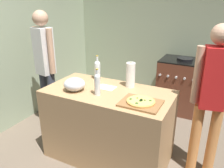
{
  "coord_description": "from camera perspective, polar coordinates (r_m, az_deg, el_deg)",
  "views": [
    {
      "loc": [
        0.97,
        -1.43,
        1.88
      ],
      "look_at": [
        -0.15,
        0.75,
        0.94
      ],
      "focal_mm": 36.09,
      "sensor_mm": 36.0,
      "label": 1
    }
  ],
  "objects": [
    {
      "name": "cutting_board",
      "position": [
        2.27,
        7.29,
        -4.84
      ],
      "size": [
        0.4,
        0.32,
        0.02
      ],
      "primitive_type": "cube",
      "color": "olive",
      "rests_on": "counter"
    },
    {
      "name": "mixing_bowl",
      "position": [
        2.58,
        -9.49,
        -0.04
      ],
      "size": [
        0.24,
        0.24,
        0.15
      ],
      "color": "#B2B2B7",
      "rests_on": "counter"
    },
    {
      "name": "kitchen_wall_left",
      "position": [
        4.0,
        -18.62,
        11.64
      ],
      "size": [
        0.1,
        3.28,
        2.6
      ],
      "primitive_type": "cube",
      "color": "#99A889",
      "rests_on": "ground_plane"
    },
    {
      "name": "ground_plane",
      "position": [
        3.49,
        6.77,
        -11.9
      ],
      "size": [
        4.22,
        3.28,
        0.02
      ],
      "primitive_type": "cube",
      "color": "#6B5B4C"
    },
    {
      "name": "person_in_stripes",
      "position": [
        3.33,
        -16.55,
        5.02
      ],
      "size": [
        0.38,
        0.24,
        1.73
      ],
      "color": "#383D4C",
      "rests_on": "ground_plane"
    },
    {
      "name": "person_in_red",
      "position": [
        2.49,
        23.93,
        -2.36
      ],
      "size": [
        0.39,
        0.25,
        1.67
      ],
      "color": "#D88C4C",
      "rests_on": "ground_plane"
    },
    {
      "name": "wine_bottle_dark",
      "position": [
        2.41,
        -3.74,
        0.16
      ],
      "size": [
        0.06,
        0.06,
        0.3
      ],
      "color": "silver",
      "rests_on": "counter"
    },
    {
      "name": "pizza",
      "position": [
        2.26,
        7.31,
        -4.37
      ],
      "size": [
        0.29,
        0.29,
        0.03
      ],
      "color": "tan",
      "rests_on": "cutting_board"
    },
    {
      "name": "kitchen_wall_rear",
      "position": [
        4.31,
        14.27,
        12.69
      ],
      "size": [
        4.22,
        0.1,
        2.6
      ],
      "primitive_type": "cube",
      "color": "#99A889",
      "rests_on": "ground_plane"
    },
    {
      "name": "recipe_sheet",
      "position": [
        2.66,
        -1.41,
        -0.85
      ],
      "size": [
        0.21,
        0.15,
        0.0
      ],
      "primitive_type": "cube",
      "rotation": [
        0.0,
        0.0,
        -0.01
      ],
      "color": "white",
      "rests_on": "counter"
    },
    {
      "name": "wine_bottle_clear",
      "position": [
        2.89,
        -3.73,
        3.81
      ],
      "size": [
        0.08,
        0.08,
        0.32
      ],
      "color": "silver",
      "rests_on": "counter"
    },
    {
      "name": "stove",
      "position": [
        4.07,
        16.51,
        -0.26
      ],
      "size": [
        0.65,
        0.61,
        0.96
      ],
      "color": "brown",
      "rests_on": "ground_plane"
    },
    {
      "name": "counter",
      "position": [
        2.76,
        -0.96,
        -10.29
      ],
      "size": [
        1.46,
        0.76,
        0.89
      ],
      "primitive_type": "cube",
      "color": "tan",
      "rests_on": "ground_plane"
    },
    {
      "name": "paper_towel_roll",
      "position": [
        2.64,
        4.72,
        2.3
      ],
      "size": [
        0.11,
        0.11,
        0.3
      ],
      "color": "white",
      "rests_on": "counter"
    }
  ]
}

